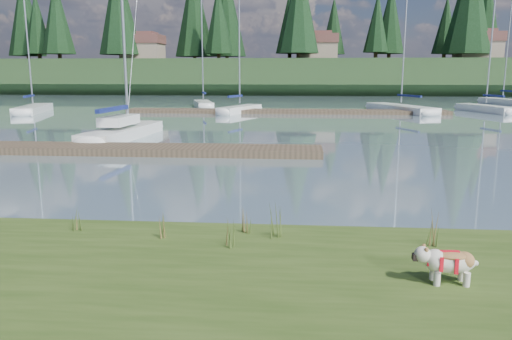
{
  "coord_description": "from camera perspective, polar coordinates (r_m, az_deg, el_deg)",
  "views": [
    {
      "loc": [
        2.98,
        -10.88,
        3.27
      ],
      "look_at": [
        2.12,
        -0.5,
        1.23
      ],
      "focal_mm": 35.0,
      "sensor_mm": 36.0,
      "label": 1
    }
  ],
  "objects": [
    {
      "name": "weed_0",
      "position": [
        9.11,
        -10.59,
        -5.97
      ],
      "size": [
        0.17,
        0.14,
        0.67
      ],
      "color": "#475B23",
      "rests_on": "bank"
    },
    {
      "name": "ground",
      "position": [
        41.12,
        0.56,
        6.52
      ],
      "size": [
        200.0,
        200.0,
        0.0
      ],
      "primitive_type": "plane",
      "color": "gray",
      "rests_on": "ground"
    },
    {
      "name": "ridge",
      "position": [
        83.93,
        2.74,
        10.55
      ],
      "size": [
        200.0,
        20.0,
        5.0
      ],
      "primitive_type": "cube",
      "color": "#1F3519",
      "rests_on": "ground"
    },
    {
      "name": "bulldog",
      "position": [
        7.6,
        21.17,
        -9.64
      ],
      "size": [
        0.87,
        0.39,
        0.53
      ],
      "rotation": [
        0.0,
        0.0,
        3.15
      ],
      "color": "silver",
      "rests_on": "bank"
    },
    {
      "name": "dock_near",
      "position": [
        21.3,
        -14.47,
        2.3
      ],
      "size": [
        16.0,
        2.0,
        0.3
      ],
      "primitive_type": "cube",
      "color": "#4C3D2C",
      "rests_on": "ground"
    },
    {
      "name": "weed_4",
      "position": [
        8.56,
        -3.14,
        -7.34
      ],
      "size": [
        0.17,
        0.14,
        0.53
      ],
      "color": "#475B23",
      "rests_on": "bank"
    },
    {
      "name": "weed_3",
      "position": [
        9.96,
        -19.92,
        -5.46
      ],
      "size": [
        0.17,
        0.14,
        0.48
      ],
      "color": "#475B23",
      "rests_on": "bank"
    },
    {
      "name": "sailboat_main",
      "position": [
        26.6,
        -14.44,
        4.59
      ],
      "size": [
        2.2,
        8.18,
        11.7
      ],
      "rotation": [
        0.0,
        0.0,
        1.49
      ],
      "color": "white",
      "rests_on": "ground"
    },
    {
      "name": "conifer_3",
      "position": [
        84.31,
        -4.34,
        16.82
      ],
      "size": [
        4.84,
        4.84,
        12.25
      ],
      "color": "#382619",
      "rests_on": "ridge"
    },
    {
      "name": "house_0",
      "position": [
        84.74,
        -12.78,
        13.55
      ],
      "size": [
        6.3,
        5.3,
        4.65
      ],
      "color": "gray",
      "rests_on": "ridge"
    },
    {
      "name": "sailboat_bg_2",
      "position": [
        41.81,
        -1.52,
        7.05
      ],
      "size": [
        3.5,
        6.47,
        9.86
      ],
      "rotation": [
        0.0,
        0.0,
        1.2
      ],
      "color": "white",
      "rests_on": "ground"
    },
    {
      "name": "dock_far",
      "position": [
        41.01,
        3.37,
        6.7
      ],
      "size": [
        26.0,
        2.2,
        0.3
      ],
      "primitive_type": "cube",
      "color": "#4C3D2C",
      "rests_on": "ground"
    },
    {
      "name": "house_2",
      "position": [
        84.42,
        24.03,
        12.9
      ],
      "size": [
        6.3,
        5.3,
        4.65
      ],
      "color": "gray",
      "rests_on": "ridge"
    },
    {
      "name": "conifer_5",
      "position": [
        82.11,
        13.67,
        16.07
      ],
      "size": [
        3.96,
        3.96,
        10.35
      ],
      "color": "#382619",
      "rests_on": "ridge"
    },
    {
      "name": "sailboat_bg_0",
      "position": [
        46.39,
        -23.9,
        6.5
      ],
      "size": [
        3.67,
        8.34,
        11.86
      ],
      "rotation": [
        0.0,
        0.0,
        1.83
      ],
      "color": "white",
      "rests_on": "ground"
    },
    {
      "name": "sailboat_bg_1",
      "position": [
        48.96,
        -6.1,
        7.58
      ],
      "size": [
        3.23,
        7.07,
        10.5
      ],
      "rotation": [
        0.0,
        0.0,
        1.85
      ],
      "color": "white",
      "rests_on": "ground"
    },
    {
      "name": "conifer_1",
      "position": [
        92.82,
        -23.75,
        15.13
      ],
      "size": [
        4.4,
        4.4,
        11.3
      ],
      "color": "#382619",
      "rests_on": "ridge"
    },
    {
      "name": "conifer_2",
      "position": [
        84.32,
        -15.44,
        17.7
      ],
      "size": [
        6.6,
        6.6,
        16.05
      ],
      "color": "#382619",
      "rests_on": "ridge"
    },
    {
      "name": "weed_2",
      "position": [
        9.0,
        2.26,
        -5.88
      ],
      "size": [
        0.17,
        0.14,
        0.71
      ],
      "color": "#475B23",
      "rests_on": "bank"
    },
    {
      "name": "mud_lip",
      "position": [
        10.26,
        -12.52,
        -7.39
      ],
      "size": [
        60.0,
        0.5,
        0.14
      ],
      "primitive_type": "cube",
      "color": "#33281C",
      "rests_on": "ground"
    },
    {
      "name": "sailboat_bg_4",
      "position": [
        46.8,
        24.3,
        6.51
      ],
      "size": [
        3.46,
        7.11,
        10.46
      ],
      "rotation": [
        0.0,
        0.0,
        1.88
      ],
      "color": "white",
      "rests_on": "ground"
    },
    {
      "name": "sailboat_bg_3",
      "position": [
        44.79,
        15.64,
        6.9
      ],
      "size": [
        5.14,
        9.48,
        13.71
      ],
      "rotation": [
        0.0,
        0.0,
        1.94
      ],
      "color": "white",
      "rests_on": "ground"
    },
    {
      "name": "weed_5",
      "position": [
        9.06,
        19.38,
        -6.53
      ],
      "size": [
        0.17,
        0.14,
        0.66
      ],
      "color": "#475B23",
      "rests_on": "bank"
    },
    {
      "name": "conifer_4",
      "position": [
        77.5,
        4.96,
        18.33
      ],
      "size": [
        6.16,
        6.16,
        15.1
      ],
      "color": "#382619",
      "rests_on": "ridge"
    },
    {
      "name": "sailboat_bg_5",
      "position": [
        59.24,
        25.99,
        7.12
      ],
      "size": [
        3.01,
        7.6,
        10.72
      ],
      "rotation": [
        0.0,
        0.0,
        1.79
      ],
      "color": "white",
      "rests_on": "ground"
    },
    {
      "name": "house_1",
      "position": [
        82.03,
        7.04,
        13.83
      ],
      "size": [
        6.3,
        5.3,
        4.65
      ],
      "color": "gray",
      "rests_on": "ridge"
    },
    {
      "name": "weed_1",
      "position": [
        9.26,
        -1.23,
        -5.93
      ],
      "size": [
        0.17,
        0.14,
        0.51
      ],
      "color": "#475B23",
      "rests_on": "bank"
    }
  ]
}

